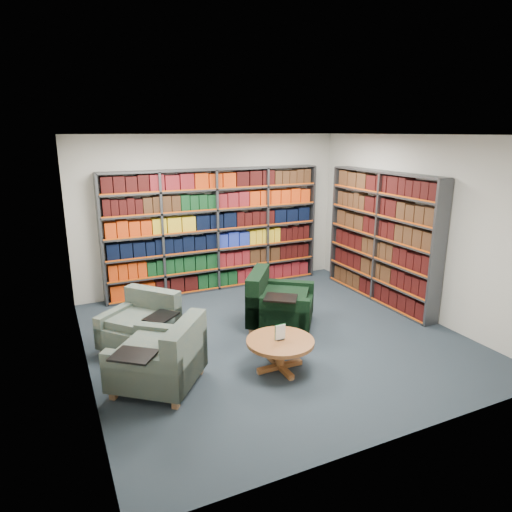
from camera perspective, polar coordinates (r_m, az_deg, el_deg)
name	(u,v)px	position (r m, az deg, el deg)	size (l,w,h in m)	color
room_shell	(275,242)	(6.17, 2.35, 1.80)	(5.02, 5.02, 2.82)	#1C212E
bookshelf_back	(216,231)	(8.34, -5.06, 3.19)	(4.00, 0.28, 2.20)	#47494F
bookshelf_right	(381,238)	(8.02, 15.37, 2.20)	(0.28, 2.50, 2.20)	#47494F
chair_teal_left	(144,326)	(6.42, -13.88, -8.44)	(1.16, 1.16, 0.75)	#0A2D3F
chair_green_right	(275,304)	(6.88, 2.41, -6.05)	(1.27, 1.29, 0.83)	black
chair_teal_front	(164,361)	(5.41, -11.39, -12.71)	(1.26, 1.26, 0.81)	#0A2D3F
coffee_table	(280,346)	(5.68, 3.04, -11.15)	(0.83, 0.83, 0.59)	#964D30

